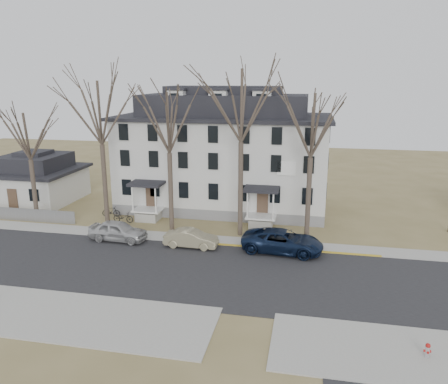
% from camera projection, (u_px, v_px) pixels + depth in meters
% --- Properties ---
extents(ground, '(120.00, 120.00, 0.00)m').
position_uv_depth(ground, '(200.00, 286.00, 27.66)').
color(ground, olive).
rests_on(ground, ground).
extents(main_road, '(120.00, 10.00, 0.04)m').
position_uv_depth(main_road, '(207.00, 273.00, 29.55)').
color(main_road, '#27272A').
rests_on(main_road, ground).
extents(far_sidewalk, '(120.00, 2.00, 0.08)m').
position_uv_depth(far_sidewalk, '(224.00, 241.00, 35.25)').
color(far_sidewalk, '#A09F97').
rests_on(far_sidewalk, ground).
extents(near_sidewalk_right, '(14.00, 5.00, 0.08)m').
position_uv_depth(near_sidewalk_right, '(419.00, 357.00, 20.63)').
color(near_sidewalk_right, '#A09F97').
rests_on(near_sidewalk_right, ground).
extents(near_sidewalk_left, '(20.00, 5.00, 0.08)m').
position_uv_depth(near_sidewalk_left, '(39.00, 313.00, 24.43)').
color(near_sidewalk_left, '#A09F97').
rests_on(near_sidewalk_left, ground).
extents(yellow_curb, '(14.00, 0.25, 0.06)m').
position_uv_depth(yellow_curb, '(286.00, 250.00, 33.44)').
color(yellow_curb, gold).
rests_on(yellow_curb, ground).
extents(boarding_house, '(20.80, 12.36, 12.05)m').
position_uv_depth(boarding_house, '(224.00, 154.00, 43.71)').
color(boarding_house, slate).
rests_on(boarding_house, ground).
extents(small_house, '(8.70, 8.70, 5.00)m').
position_uv_depth(small_house, '(37.00, 180.00, 46.44)').
color(small_house, silver).
rests_on(small_house, ground).
extents(fence, '(14.00, 0.06, 1.20)m').
position_uv_depth(fence, '(7.00, 220.00, 40.65)').
color(fence, gray).
rests_on(fence, ground).
extents(tree_far_left, '(8.40, 8.40, 13.72)m').
position_uv_depth(tree_far_left, '(100.00, 108.00, 36.43)').
color(tree_far_left, '#473B31').
rests_on(tree_far_left, ground).
extents(tree_mid_left, '(7.80, 7.80, 12.74)m').
position_uv_depth(tree_mid_left, '(168.00, 118.00, 35.48)').
color(tree_mid_left, '#473B31').
rests_on(tree_mid_left, ground).
extents(tree_center, '(9.00, 9.00, 14.70)m').
position_uv_depth(tree_center, '(241.00, 101.00, 33.96)').
color(tree_center, '#473B31').
rests_on(tree_center, ground).
extents(tree_mid_right, '(7.80, 7.80, 12.74)m').
position_uv_depth(tree_mid_right, '(312.00, 121.00, 33.30)').
color(tree_mid_right, '#473B31').
rests_on(tree_mid_right, ground).
extents(tree_bungalow, '(6.60, 6.60, 10.78)m').
position_uv_depth(tree_bungalow, '(28.00, 133.00, 38.32)').
color(tree_bungalow, '#473B31').
rests_on(tree_bungalow, ground).
extents(car_silver, '(4.83, 2.16, 1.61)m').
position_uv_depth(car_silver, '(118.00, 231.00, 35.20)').
color(car_silver, '#BCBCBC').
rests_on(car_silver, ground).
extents(car_tan, '(4.21, 1.53, 1.38)m').
position_uv_depth(car_tan, '(191.00, 239.00, 33.86)').
color(car_tan, gray).
rests_on(car_tan, ground).
extents(car_navy, '(6.30, 3.32, 1.69)m').
position_uv_depth(car_navy, '(282.00, 242.00, 32.85)').
color(car_navy, '#0E1A33').
rests_on(car_navy, ground).
extents(bicycle_left, '(1.90, 0.68, 0.99)m').
position_uv_depth(bicycle_left, '(123.00, 218.00, 39.67)').
color(bicycle_left, black).
rests_on(bicycle_left, ground).
extents(bicycle_right, '(1.77, 0.75, 1.03)m').
position_uv_depth(bicycle_right, '(111.00, 212.00, 41.29)').
color(bicycle_right, black).
rests_on(bicycle_right, ground).
extents(fire_hydrant, '(0.33, 0.31, 0.79)m').
position_uv_depth(fire_hydrant, '(427.00, 351.00, 20.42)').
color(fire_hydrant, '#B7B7BA').
rests_on(fire_hydrant, ground).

